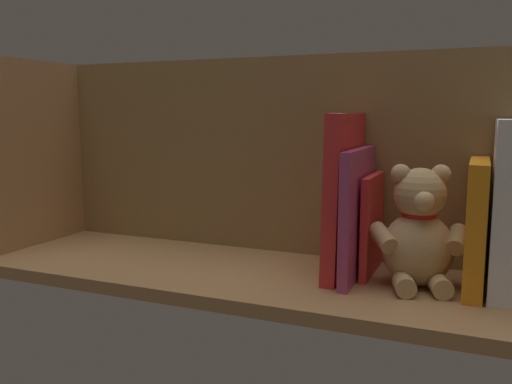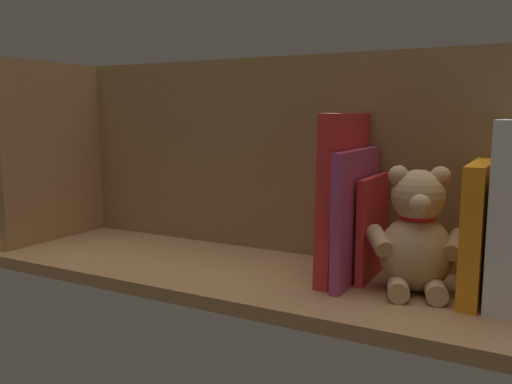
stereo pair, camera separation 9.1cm
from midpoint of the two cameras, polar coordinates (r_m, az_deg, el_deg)
The scene contains 9 objects.
ground_plane at distance 94.20cm, azimuth -2.80°, elevation -8.87°, with size 103.05×31.94×2.20cm, color #A87A4C.
shelf_back_panel at distance 102.85cm, azimuth 0.44°, elevation 3.84°, with size 103.05×1.50×37.39cm, color olive.
shelf_side_divider at distance 120.35cm, azimuth -24.70°, elevation 3.74°, with size 2.40×25.94×37.39cm, color #A87A4C.
dictionary_thick_white at distance 86.07cm, azimuth 22.78°, elevation -1.53°, with size 5.29×17.18×25.95cm, color white.
book_1 at distance 86.62cm, azimuth 19.64°, elevation -3.36°, with size 2.80×17.57×19.82cm, color orange.
teddy_bear at distance 85.52cm, azimuth 14.01°, elevation -4.30°, with size 14.90×14.22×19.10cm.
book_2 at distance 90.83cm, azimuth 9.47°, elevation -3.45°, with size 1.22×14.08×16.74cm, color red.
book_3 at distance 88.21cm, azimuth 7.86°, elevation -2.31°, with size 1.59×19.65×21.16cm, color #B23F72.
book_4 at distance 89.09cm, azimuth 6.45°, elevation -0.33°, with size 2.43×18.21×26.80cm, color red.
Camera 1 is at (-34.96, 83.05, 26.73)cm, focal length 37.63 mm.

